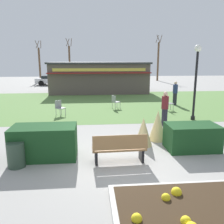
# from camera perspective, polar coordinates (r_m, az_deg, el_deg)

# --- Properties ---
(ground_plane) EXTENTS (80.00, 80.00, 0.00)m
(ground_plane) POSITION_cam_1_polar(r_m,az_deg,el_deg) (7.80, 1.67, -11.58)
(ground_plane) COLOR #999691
(lawn_patch) EXTENTS (36.00, 12.00, 0.01)m
(lawn_patch) POSITION_cam_1_polar(r_m,az_deg,el_deg) (17.73, -2.26, 2.17)
(lawn_patch) COLOR #5B8442
(lawn_patch) RESTS_ON ground_plane
(flower_bed) EXTENTS (3.41, 2.14, 0.31)m
(flower_bed) POSITION_cam_1_polar(r_m,az_deg,el_deg) (5.63, 18.70, -21.57)
(flower_bed) COLOR beige
(flower_bed) RESTS_ON ground_plane
(park_bench) EXTENTS (1.72, 0.58, 0.95)m
(park_bench) POSITION_cam_1_polar(r_m,az_deg,el_deg) (7.45, 1.79, -8.77)
(park_bench) COLOR olive
(park_bench) RESTS_ON ground_plane
(hedge_left) EXTENTS (2.08, 1.10, 1.08)m
(hedge_left) POSITION_cam_1_polar(r_m,az_deg,el_deg) (8.11, -16.04, -7.00)
(hedge_left) COLOR #19421E
(hedge_left) RESTS_ON ground_plane
(hedge_right) EXTENTS (1.82, 1.10, 0.93)m
(hedge_right) POSITION_cam_1_polar(r_m,az_deg,el_deg) (9.00, 18.79, -5.77)
(hedge_right) COLOR #19421E
(hedge_right) RESTS_ON ground_plane
(ornamental_grass_behind_left) EXTENTS (0.68, 0.68, 1.08)m
(ornamental_grass_behind_left) POSITION_cam_1_polar(r_m,az_deg,el_deg) (8.96, 7.59, -4.77)
(ornamental_grass_behind_left) COLOR #D1BC7F
(ornamental_grass_behind_left) RESTS_ON ground_plane
(ornamental_grass_behind_right) EXTENTS (0.71, 0.71, 1.22)m
(ornamental_grass_behind_right) POSITION_cam_1_polar(r_m,az_deg,el_deg) (9.65, 11.02, -3.19)
(ornamental_grass_behind_right) COLOR #D1BC7F
(ornamental_grass_behind_right) RESTS_ON ground_plane
(lamppost_mid) EXTENTS (0.36, 0.36, 3.95)m
(lamppost_mid) POSITION_cam_1_polar(r_m,az_deg,el_deg) (13.18, 19.73, 8.81)
(lamppost_mid) COLOR black
(lamppost_mid) RESTS_ON ground_plane
(trash_bin) EXTENTS (0.52, 0.52, 0.77)m
(trash_bin) POSITION_cam_1_polar(r_m,az_deg,el_deg) (7.77, -22.26, -9.58)
(trash_bin) COLOR #2D4233
(trash_bin) RESTS_ON ground_plane
(food_kiosk) EXTENTS (9.68, 4.85, 2.97)m
(food_kiosk) POSITION_cam_1_polar(r_m,az_deg,el_deg) (23.90, -3.18, 8.44)
(food_kiosk) COLOR #594C47
(food_kiosk) RESTS_ON ground_plane
(cafe_chair_west) EXTENTS (0.50, 0.50, 0.89)m
(cafe_chair_west) POSITION_cam_1_polar(r_m,az_deg,el_deg) (15.48, 13.45, 2.29)
(cafe_chair_west) COLOR gray
(cafe_chair_west) RESTS_ON ground_plane
(cafe_chair_east) EXTENTS (0.62, 0.62, 0.89)m
(cafe_chair_east) POSITION_cam_1_polar(r_m,az_deg,el_deg) (14.00, -12.61, 1.28)
(cafe_chair_east) COLOR gray
(cafe_chair_east) RESTS_ON ground_plane
(cafe_chair_center) EXTENTS (0.59, 0.59, 0.89)m
(cafe_chair_center) POSITION_cam_1_polar(r_m,az_deg,el_deg) (15.58, 0.74, 2.70)
(cafe_chair_center) COLOR gray
(cafe_chair_center) RESTS_ON ground_plane
(person_strolling) EXTENTS (0.34, 0.34, 1.69)m
(person_strolling) POSITION_cam_1_polar(r_m,az_deg,el_deg) (17.52, 15.05, 4.47)
(person_strolling) COLOR #23232D
(person_strolling) RESTS_ON ground_plane
(person_standing) EXTENTS (0.34, 0.34, 1.69)m
(person_standing) POSITION_cam_1_polar(r_m,az_deg,el_deg) (11.78, 12.69, 0.84)
(person_standing) COLOR #23232D
(person_standing) RESTS_ON ground_plane
(parked_car_west_slot) EXTENTS (4.27, 2.18, 1.20)m
(parked_car_west_slot) POSITION_cam_1_polar(r_m,az_deg,el_deg) (31.70, -14.20, 7.54)
(parked_car_west_slot) COLOR silver
(parked_car_west_slot) RESTS_ON ground_plane
(parked_car_center_slot) EXTENTS (4.29, 2.23, 1.20)m
(parked_car_center_slot) POSITION_cam_1_polar(r_m,az_deg,el_deg) (31.31, -4.63, 7.82)
(parked_car_center_slot) COLOR navy
(parked_car_center_slot) RESTS_ON ground_plane
(tree_left_bg) EXTENTS (0.91, 0.96, 5.98)m
(tree_left_bg) POSITION_cam_1_polar(r_m,az_deg,el_deg) (37.54, -17.15, 11.12)
(tree_left_bg) COLOR brown
(tree_left_bg) RESTS_ON ground_plane
(tree_right_bg) EXTENTS (0.91, 0.96, 6.27)m
(tree_right_bg) POSITION_cam_1_polar(r_m,az_deg,el_deg) (36.50, -10.24, 11.68)
(tree_right_bg) COLOR brown
(tree_right_bg) RESTS_ON ground_plane
(tree_center_bg) EXTENTS (0.91, 0.96, 6.86)m
(tree_center_bg) POSITION_cam_1_polar(r_m,az_deg,el_deg) (37.73, 11.10, 12.11)
(tree_center_bg) COLOR brown
(tree_center_bg) RESTS_ON ground_plane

